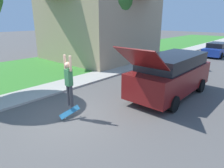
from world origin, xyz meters
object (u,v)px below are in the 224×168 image
at_px(suv_parked, 171,74).
at_px(skateboarder, 69,81).
at_px(car_down_street, 217,49).
at_px(skateboard, 70,112).

xyz_separation_m(suv_parked, skateboarder, (-1.72, -4.81, 0.41)).
bearing_deg(car_down_street, suv_parked, -83.43).
relative_size(suv_parked, skateboard, 7.84).
bearing_deg(skateboard, suv_parked, 70.61).
distance_m(car_down_street, skateboarder, 18.64).
xyz_separation_m(car_down_street, skateboard, (-0.13, -18.68, -0.40)).
distance_m(car_down_street, skateboard, 18.69).
height_order(skateboarder, skateboard, skateboarder).
height_order(suv_parked, car_down_street, suv_parked).
xyz_separation_m(skateboarder, skateboard, (0.01, -0.07, -1.25)).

